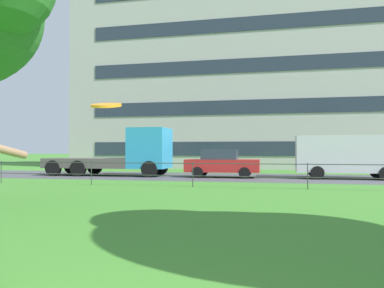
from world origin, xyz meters
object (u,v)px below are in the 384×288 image
flatbed_truck_right (126,155)px  apartment_building_background (253,75)px  car_red_left (222,163)px  panel_van_far_right (346,154)px  frisbee (106,105)px

flatbed_truck_right → apartment_building_background: apartment_building_background is taller
flatbed_truck_right → apartment_building_background: size_ratio=0.24×
car_red_left → panel_van_far_right: (6.45, 0.36, 0.49)m
apartment_building_background → panel_van_far_right: bearing=-67.4°
frisbee → apartment_building_background: 32.44m
frisbee → apartment_building_background: (-0.75, 31.81, 6.35)m
frisbee → panel_van_far_right: (4.89, 18.25, -0.60)m
flatbed_truck_right → apartment_building_background: (6.49, 13.79, 7.01)m
car_red_left → panel_van_far_right: bearing=3.2°
car_red_left → flatbed_truck_right: bearing=178.7°
car_red_left → frisbee: bearing=-85.0°
frisbee → apartment_building_background: bearing=91.3°
car_red_left → apartment_building_background: bearing=86.6°
frisbee → apartment_building_background: size_ratio=0.01×
frisbee → flatbed_truck_right: bearing=111.9°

